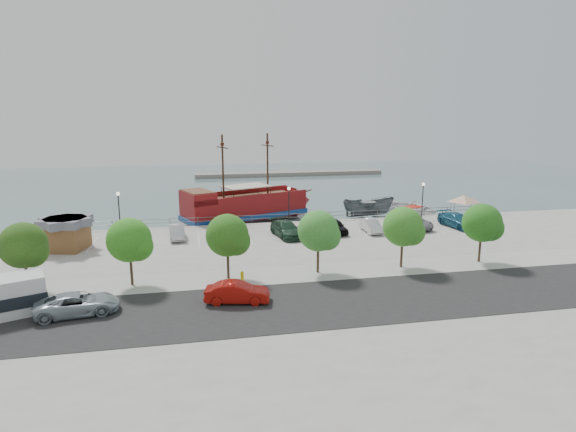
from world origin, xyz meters
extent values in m
plane|color=#4A6264|center=(0.00, 0.00, -1.00)|extent=(160.00, 160.00, 0.00)
cube|color=gray|center=(0.00, -21.00, -0.60)|extent=(100.00, 58.00, 1.20)
cube|color=black|center=(0.00, -16.00, 0.01)|extent=(100.00, 8.00, 0.04)
cube|color=#9E9C92|center=(0.00, -10.00, 0.01)|extent=(100.00, 4.00, 0.05)
cylinder|color=slate|center=(0.00, 7.80, 0.95)|extent=(50.00, 0.06, 0.06)
cylinder|color=slate|center=(0.00, 7.80, 0.55)|extent=(50.00, 0.06, 0.06)
cube|color=gray|center=(10.00, 55.00, -0.60)|extent=(40.00, 3.00, 0.80)
cube|color=maroon|center=(-4.19, 13.24, 0.80)|extent=(15.81, 10.08, 2.46)
cube|color=navy|center=(-4.19, 13.24, -0.01)|extent=(16.17, 10.44, 0.57)
cone|color=maroon|center=(3.52, 16.37, 0.80)|extent=(4.51, 5.35, 4.54)
cube|color=maroon|center=(-9.89, 10.92, 2.69)|extent=(4.41, 5.45, 1.32)
cube|color=brown|center=(-9.89, 10.92, 3.40)|extent=(4.09, 5.03, 0.11)
cube|color=brown|center=(-3.75, 13.41, 2.07)|extent=(12.96, 8.48, 0.14)
cube|color=maroon|center=(-5.04, 15.34, 2.36)|extent=(14.10, 5.87, 0.66)
cube|color=maroon|center=(-3.34, 11.13, 2.36)|extent=(14.10, 5.87, 0.66)
cylinder|color=#382111|center=(-1.12, 14.48, 5.91)|extent=(0.30, 0.30, 7.76)
cylinder|color=#382111|center=(-6.82, 12.17, 5.91)|extent=(0.30, 0.30, 7.76)
cylinder|color=#382111|center=(-1.12, 14.48, 8.27)|extent=(1.19, 2.68, 0.13)
cylinder|color=#382111|center=(-6.82, 12.17, 8.27)|extent=(1.19, 2.68, 0.13)
cube|color=beige|center=(-4.02, 13.31, 3.45)|extent=(6.44, 5.39, 0.11)
cylinder|color=#382111|center=(4.14, 16.62, 1.93)|extent=(2.24, 1.03, 0.56)
imported|color=#50575C|center=(11.28, 11.62, 0.26)|extent=(6.76, 3.20, 2.52)
imported|color=white|center=(17.25, 12.24, -0.17)|extent=(8.74, 9.72, 1.66)
cube|color=slate|center=(-13.57, 9.20, -0.82)|extent=(6.39, 3.87, 0.35)
cube|color=slate|center=(7.74, 9.20, -0.80)|extent=(7.12, 4.56, 0.39)
cube|color=slate|center=(14.90, 9.20, -0.79)|extent=(7.72, 4.71, 0.43)
cube|color=brown|center=(-21.90, 0.79, 1.17)|extent=(3.92, 3.92, 2.34)
cube|color=slate|center=(-21.90, 0.79, 2.61)|extent=(4.45, 4.45, 0.75)
cylinder|color=slate|center=(20.08, 7.14, 1.01)|extent=(0.08, 0.08, 2.03)
cylinder|color=slate|center=(22.32, 6.28, 1.01)|extent=(0.08, 0.08, 2.03)
cylinder|color=slate|center=(19.23, 4.90, 1.01)|extent=(0.08, 0.08, 2.03)
cylinder|color=slate|center=(21.46, 4.05, 1.01)|extent=(0.08, 0.08, 2.03)
pyramid|color=silver|center=(20.77, 5.59, 2.81)|extent=(4.99, 4.99, 0.83)
imported|color=#94A1A8|center=(-17.71, -14.74, 0.70)|extent=(5.29, 3.01, 1.39)
imported|color=#A0110B|center=(-7.76, -14.79, 0.70)|extent=(4.46, 2.25, 1.40)
cylinder|color=yellow|center=(-7.03, -10.80, 0.31)|extent=(0.25, 0.25, 0.63)
sphere|color=yellow|center=(-7.03, -10.80, 0.65)|extent=(0.27, 0.27, 0.27)
cylinder|color=black|center=(-18.00, 6.50, 2.00)|extent=(0.12, 0.12, 4.00)
sphere|color=#FFF2CC|center=(-18.00, 6.50, 4.10)|extent=(0.36, 0.36, 0.36)
cylinder|color=black|center=(0.00, 6.50, 2.00)|extent=(0.12, 0.12, 4.00)
sphere|color=#FFF2CC|center=(0.00, 6.50, 4.10)|extent=(0.36, 0.36, 0.36)
cylinder|color=black|center=(16.00, 6.50, 2.00)|extent=(0.12, 0.12, 4.00)
sphere|color=#FFF2CC|center=(16.00, 6.50, 4.10)|extent=(0.36, 0.36, 0.36)
cylinder|color=#473321|center=(-22.00, -10.00, 1.10)|extent=(0.20, 0.20, 2.20)
sphere|color=#274914|center=(-22.00, -10.00, 3.40)|extent=(3.20, 3.20, 3.20)
sphere|color=#274914|center=(-21.40, -10.30, 3.00)|extent=(2.20, 2.20, 2.20)
cylinder|color=#473321|center=(-15.00, -10.00, 1.10)|extent=(0.20, 0.20, 2.20)
sphere|color=#2E751C|center=(-15.00, -10.00, 3.40)|extent=(3.20, 3.20, 3.20)
sphere|color=#2E751C|center=(-14.40, -10.30, 3.00)|extent=(2.20, 2.20, 2.20)
cylinder|color=#473321|center=(-8.00, -10.00, 1.10)|extent=(0.20, 0.20, 2.20)
sphere|color=#295C18|center=(-8.00, -10.00, 3.40)|extent=(3.20, 3.20, 3.20)
sphere|color=#295C18|center=(-7.40, -10.30, 3.00)|extent=(2.20, 2.20, 2.20)
cylinder|color=#473321|center=(-1.00, -10.00, 1.10)|extent=(0.20, 0.20, 2.20)
sphere|color=#36792B|center=(-1.00, -10.00, 3.40)|extent=(3.20, 3.20, 3.20)
sphere|color=#36792B|center=(-0.40, -10.30, 3.00)|extent=(2.20, 2.20, 2.20)
cylinder|color=#473321|center=(6.00, -10.00, 1.10)|extent=(0.20, 0.20, 2.20)
sphere|color=#337321|center=(6.00, -10.00, 3.40)|extent=(3.20, 3.20, 3.20)
sphere|color=#337321|center=(6.60, -10.30, 3.00)|extent=(2.20, 2.20, 2.20)
cylinder|color=#473321|center=(13.00, -10.00, 1.10)|extent=(0.20, 0.20, 2.20)
sphere|color=#26641A|center=(13.00, -10.00, 3.40)|extent=(3.20, 3.20, 3.20)
sphere|color=#26641A|center=(13.60, -10.30, 3.00)|extent=(2.20, 2.20, 2.20)
imported|color=silver|center=(-12.13, 2.77, 0.68)|extent=(1.76, 4.22, 1.36)
imported|color=navy|center=(-7.05, 2.37, 0.71)|extent=(3.16, 5.40, 1.41)
imported|color=#20422D|center=(-1.27, 1.51, 0.77)|extent=(3.04, 5.57, 1.53)
imported|color=black|center=(3.98, 1.97, 0.71)|extent=(2.10, 4.33, 1.43)
imported|color=silver|center=(7.83, 1.62, 0.68)|extent=(1.54, 4.15, 1.35)
imported|color=gray|center=(13.04, 2.36, 0.70)|extent=(2.98, 5.33, 1.41)
imported|color=#1F5C79|center=(17.85, 1.73, 0.76)|extent=(2.87, 5.47, 1.51)
camera|label=1|loc=(-10.31, -44.85, 12.44)|focal=30.00mm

